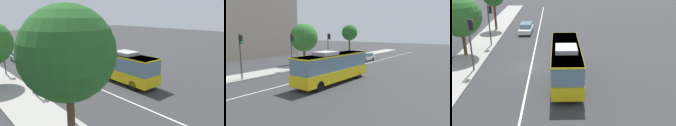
# 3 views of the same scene
# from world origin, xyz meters

# --- Properties ---
(ground_plane) EXTENTS (160.00, 160.00, 0.00)m
(ground_plane) POSITION_xyz_m (0.00, 0.00, 0.00)
(ground_plane) COLOR #333335
(sidewalk_kerb) EXTENTS (80.00, 3.63, 0.14)m
(sidewalk_kerb) POSITION_xyz_m (0.00, 6.95, 0.07)
(sidewalk_kerb) COLOR #9E9B93
(sidewalk_kerb) RESTS_ON ground_plane
(lane_centre_line) EXTENTS (76.00, 0.16, 0.01)m
(lane_centre_line) POSITION_xyz_m (0.00, 0.00, 0.01)
(lane_centre_line) COLOR silver
(lane_centre_line) RESTS_ON ground_plane
(transit_bus) EXTENTS (10.04, 2.65, 3.46)m
(transit_bus) POSITION_xyz_m (-3.26, -3.41, 1.81)
(transit_bus) COLOR yellow
(transit_bus) RESTS_ON ground_plane
(sedan_white) EXTENTS (4.54, 1.90, 1.46)m
(sedan_white) POSITION_xyz_m (13.84, 1.83, 0.72)
(sedan_white) COLOR white
(sedan_white) RESTS_ON ground_plane
(traffic_light_near_corner) EXTENTS (0.35, 0.62, 5.20)m
(traffic_light_near_corner) POSITION_xyz_m (7.26, 5.50, 3.56)
(traffic_light_near_corner) COLOR #47474C
(traffic_light_near_corner) RESTS_ON ground_plane
(traffic_light_mid_block) EXTENTS (0.32, 0.62, 5.20)m
(traffic_light_mid_block) POSITION_xyz_m (-8.45, 5.44, 3.56)
(traffic_light_mid_block) COLOR #47474C
(traffic_light_mid_block) RESTS_ON ground_plane
(traffic_light_far_corner) EXTENTS (0.32, 0.62, 5.20)m
(traffic_light_far_corner) POSITION_xyz_m (-1.11, 5.37, 3.56)
(traffic_light_far_corner) COLOR #47474C
(traffic_light_far_corner) RESTS_ON ground_plane
(street_tree_kerbside_right) EXTENTS (4.26, 4.26, 7.87)m
(street_tree_kerbside_right) POSITION_xyz_m (-12.03, 7.79, 5.72)
(street_tree_kerbside_right) COLOR #4C3823
(street_tree_kerbside_right) RESTS_ON ground_plane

